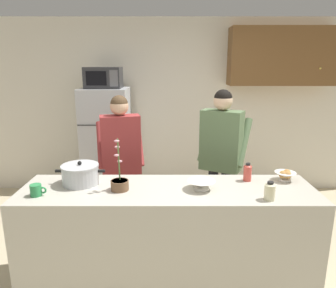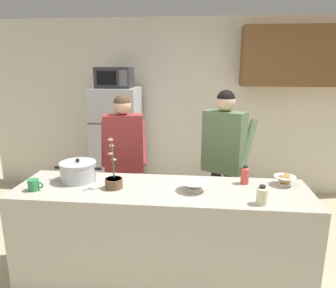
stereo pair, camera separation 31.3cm
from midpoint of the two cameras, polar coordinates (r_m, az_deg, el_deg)
The scene contains 14 objects.
ground_plane at distance 3.15m, azimuth 1.99°, elevation -23.77°, with size 14.00×14.00×0.00m, color #C6B793.
back_wall_unit at distance 4.76m, azimuth 7.42°, elevation 8.06°, with size 6.00×0.48×2.60m.
kitchen_island at distance 2.89m, azimuth 2.07°, elevation -16.59°, with size 2.51×0.68×0.92m, color #BCB7A8.
refrigerator at distance 4.59m, azimuth -7.25°, elevation -0.04°, with size 0.64×0.68×1.63m.
microwave at distance 4.43m, azimuth -7.71°, elevation 11.93°, with size 0.48×0.37×0.28m.
person_near_pot at distance 3.43m, azimuth -5.49°, elevation -1.37°, with size 0.57×0.50×1.64m.
person_by_sink at distance 3.40m, azimuth 12.79°, elevation -1.06°, with size 0.63×0.58×1.70m.
cooking_pot at distance 2.90m, azimuth -13.10°, elevation -4.91°, with size 0.44×0.33×0.21m.
coffee_mug at distance 2.80m, azimuth -20.37°, elevation -7.08°, with size 0.13×0.09×0.10m.
bread_bowl at distance 2.98m, azimuth 23.41°, elevation -6.01°, with size 0.19×0.19×0.10m.
empty_bowl at distance 2.65m, azimuth 8.26°, elevation -7.55°, with size 0.24×0.24×0.08m.
bottle_near_edge at distance 2.52m, azimuth 20.24°, elevation -8.78°, with size 0.08×0.08×0.15m.
bottle_mid_counter at distance 2.88m, azimuth 16.92°, elevation -5.44°, with size 0.07×0.07×0.17m.
potted_orchid at distance 2.69m, azimuth -6.59°, elevation -6.74°, with size 0.15×0.15×0.45m.
Camera 2 is at (0.31, -2.47, 1.95)m, focal length 33.43 mm.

